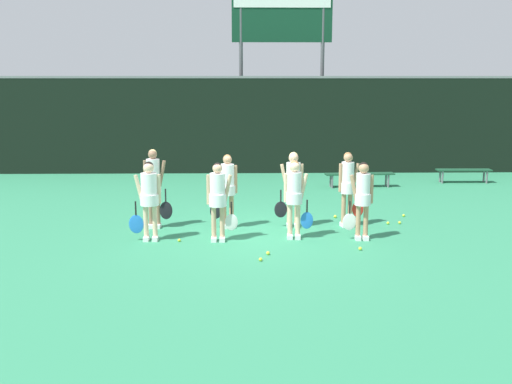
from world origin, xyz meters
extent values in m
plane|color=#2D7F56|center=(0.00, 0.00, 0.00)|extent=(140.00, 140.00, 0.00)
cube|color=black|center=(0.00, 8.29, 1.65)|extent=(60.00, 0.06, 3.31)
cube|color=slate|center=(0.00, 8.29, 3.35)|extent=(60.00, 0.08, 0.08)
cylinder|color=#515156|center=(-0.35, 9.51, 3.04)|extent=(0.14, 0.14, 6.08)
cylinder|color=#515156|center=(2.60, 9.51, 3.04)|extent=(0.14, 0.14, 6.08)
cube|color=#0F3823|center=(1.12, 9.51, 5.33)|extent=(3.61, 0.12, 1.50)
cube|color=white|center=(1.12, 9.44, 5.93)|extent=(3.46, 0.02, 0.30)
cube|color=#19472D|center=(3.31, 5.47, 0.41)|extent=(2.16, 0.49, 0.04)
cylinder|color=slate|center=(4.18, 5.65, 0.20)|extent=(0.06, 0.06, 0.39)
cylinder|color=slate|center=(4.19, 5.40, 0.20)|extent=(0.06, 0.06, 0.39)
cylinder|color=slate|center=(2.42, 5.54, 0.20)|extent=(0.06, 0.06, 0.39)
cylinder|color=slate|center=(2.44, 5.29, 0.20)|extent=(0.06, 0.06, 0.39)
cube|color=#19472D|center=(6.80, 6.18, 0.42)|extent=(1.74, 0.38, 0.04)
cylinder|color=slate|center=(7.52, 6.30, 0.20)|extent=(0.06, 0.06, 0.40)
cylinder|color=slate|center=(7.52, 6.05, 0.20)|extent=(0.06, 0.06, 0.40)
cylinder|color=slate|center=(6.09, 6.31, 0.20)|extent=(0.06, 0.06, 0.40)
cylinder|color=slate|center=(6.09, 6.06, 0.20)|extent=(0.06, 0.06, 0.40)
cylinder|color=beige|center=(-2.12, -0.57, 0.39)|extent=(0.10, 0.10, 0.79)
cylinder|color=beige|center=(-2.30, -0.57, 0.39)|extent=(0.10, 0.10, 0.79)
cube|color=white|center=(-2.12, -0.60, 0.04)|extent=(0.12, 0.24, 0.09)
cube|color=white|center=(-2.30, -0.60, 0.04)|extent=(0.12, 0.24, 0.09)
cylinder|color=white|center=(-2.21, -0.57, 0.87)|extent=(0.39, 0.39, 0.23)
cylinder|color=white|center=(-2.21, -0.57, 1.10)|extent=(0.34, 0.34, 0.63)
sphere|color=beige|center=(-2.21, -0.57, 1.53)|extent=(0.22, 0.22, 0.22)
sphere|color=black|center=(-2.21, -0.55, 1.55)|extent=(0.20, 0.20, 0.20)
cylinder|color=beige|center=(-2.42, -0.57, 1.09)|extent=(0.20, 0.08, 0.60)
cylinder|color=beige|center=(-2.01, -0.56, 1.09)|extent=(0.08, 0.08, 0.60)
cylinder|color=black|center=(-2.50, -0.60, 0.69)|extent=(0.03, 0.03, 0.28)
ellipsoid|color=blue|center=(-2.50, -0.60, 0.35)|extent=(0.31, 0.03, 0.39)
cylinder|color=tan|center=(-0.72, -0.64, 0.39)|extent=(0.10, 0.10, 0.78)
cylinder|color=tan|center=(-0.89, -0.64, 0.39)|extent=(0.10, 0.10, 0.78)
cube|color=white|center=(-0.72, -0.67, 0.04)|extent=(0.11, 0.24, 0.09)
cube|color=white|center=(-0.89, -0.67, 0.04)|extent=(0.11, 0.24, 0.09)
cylinder|color=white|center=(-0.81, -0.64, 0.87)|extent=(0.37, 0.37, 0.26)
cylinder|color=white|center=(-0.81, -0.64, 1.10)|extent=(0.32, 0.32, 0.64)
sphere|color=tan|center=(-0.81, -0.64, 1.52)|extent=(0.20, 0.20, 0.20)
sphere|color=black|center=(-0.81, -0.62, 1.55)|extent=(0.18, 0.18, 0.18)
cylinder|color=tan|center=(-0.61, -0.64, 1.09)|extent=(0.20, 0.08, 0.61)
cylinder|color=tan|center=(-0.99, -0.64, 1.09)|extent=(0.08, 0.08, 0.61)
cylinder|color=black|center=(-0.53, -0.66, 0.70)|extent=(0.03, 0.03, 0.25)
ellipsoid|color=silver|center=(-0.53, -0.66, 0.40)|extent=(0.27, 0.03, 0.35)
cylinder|color=beige|center=(0.86, -0.48, 0.39)|extent=(0.10, 0.10, 0.79)
cylinder|color=beige|center=(0.70, -0.47, 0.39)|extent=(0.10, 0.10, 0.79)
cube|color=white|center=(0.86, -0.51, 0.04)|extent=(0.12, 0.24, 0.09)
cube|color=white|center=(0.70, -0.50, 0.04)|extent=(0.12, 0.24, 0.09)
cylinder|color=white|center=(0.78, -0.48, 0.87)|extent=(0.34, 0.34, 0.23)
cylinder|color=white|center=(0.78, -0.48, 1.10)|extent=(0.30, 0.30, 0.63)
sphere|color=beige|center=(0.78, -0.48, 1.53)|extent=(0.22, 0.22, 0.22)
sphere|color=olive|center=(0.78, -0.46, 1.55)|extent=(0.20, 0.20, 0.20)
cylinder|color=beige|center=(0.97, -0.48, 1.09)|extent=(0.20, 0.08, 0.60)
cylinder|color=beige|center=(0.60, -0.47, 1.09)|extent=(0.08, 0.08, 0.60)
cylinder|color=black|center=(1.05, -0.50, 0.70)|extent=(0.03, 0.03, 0.26)
ellipsoid|color=blue|center=(1.05, -0.50, 0.39)|extent=(0.26, 0.03, 0.36)
cylinder|color=tan|center=(2.27, -0.59, 0.39)|extent=(0.10, 0.10, 0.77)
cylinder|color=tan|center=(2.11, -0.59, 0.39)|extent=(0.10, 0.10, 0.77)
cube|color=white|center=(2.27, -0.62, 0.04)|extent=(0.12, 0.24, 0.09)
cube|color=white|center=(2.11, -0.62, 0.04)|extent=(0.12, 0.24, 0.09)
cylinder|color=white|center=(2.19, -0.59, 0.86)|extent=(0.33, 0.33, 0.24)
cylinder|color=white|center=(2.19, -0.59, 1.09)|extent=(0.29, 0.29, 0.63)
sphere|color=tan|center=(2.19, -0.59, 1.51)|extent=(0.21, 0.21, 0.21)
sphere|color=black|center=(2.19, -0.57, 1.53)|extent=(0.20, 0.20, 0.20)
cylinder|color=tan|center=(2.01, -0.59, 1.07)|extent=(0.20, 0.08, 0.60)
cylinder|color=tan|center=(2.37, -0.60, 1.07)|extent=(0.08, 0.08, 0.59)
cylinder|color=black|center=(1.93, -0.60, 0.69)|extent=(0.03, 0.03, 0.26)
ellipsoid|color=silver|center=(1.93, -0.60, 0.38)|extent=(0.28, 0.03, 0.36)
cylinder|color=#8C664C|center=(-2.20, 0.50, 0.42)|extent=(0.10, 0.10, 0.85)
cylinder|color=#8C664C|center=(-2.37, 0.51, 0.42)|extent=(0.10, 0.10, 0.85)
cube|color=white|center=(-2.21, 0.47, 0.04)|extent=(0.12, 0.24, 0.09)
cube|color=white|center=(-2.37, 0.48, 0.04)|extent=(0.12, 0.24, 0.09)
cylinder|color=white|center=(-2.29, 0.51, 0.91)|extent=(0.34, 0.34, 0.19)
cylinder|color=white|center=(-2.29, 0.51, 1.20)|extent=(0.29, 0.29, 0.72)
sphere|color=#8C664C|center=(-2.29, 0.51, 1.66)|extent=(0.20, 0.20, 0.20)
sphere|color=#D8B772|center=(-2.28, 0.53, 1.69)|extent=(0.18, 0.18, 0.18)
cylinder|color=#8C664C|center=(-2.10, 0.50, 1.19)|extent=(0.22, 0.08, 0.68)
cylinder|color=#8C664C|center=(-2.46, 0.51, 1.19)|extent=(0.08, 0.08, 0.68)
cylinder|color=black|center=(-2.02, 0.48, 0.75)|extent=(0.03, 0.03, 0.29)
ellipsoid|color=black|center=(-2.02, 0.48, 0.40)|extent=(0.29, 0.03, 0.40)
cylinder|color=tan|center=(-0.55, 0.47, 0.40)|extent=(0.10, 0.10, 0.79)
cylinder|color=tan|center=(-0.71, 0.45, 0.40)|extent=(0.10, 0.10, 0.79)
cube|color=white|center=(-0.54, 0.44, 0.04)|extent=(0.13, 0.25, 0.09)
cube|color=white|center=(-0.71, 0.42, 0.04)|extent=(0.13, 0.25, 0.09)
cylinder|color=white|center=(-0.63, 0.46, 0.87)|extent=(0.35, 0.35, 0.22)
cylinder|color=white|center=(-0.63, 0.46, 1.12)|extent=(0.30, 0.30, 0.66)
sphere|color=tan|center=(-0.63, 0.46, 1.55)|extent=(0.20, 0.20, 0.20)
sphere|color=olive|center=(-0.63, 0.48, 1.57)|extent=(0.18, 0.18, 0.18)
cylinder|color=tan|center=(-0.82, 0.44, 1.11)|extent=(0.21, 0.10, 0.63)
cylinder|color=tan|center=(-0.45, 0.48, 1.11)|extent=(0.08, 0.08, 0.63)
cylinder|color=black|center=(-0.90, 0.42, 0.71)|extent=(0.03, 0.03, 0.26)
ellipsoid|color=black|center=(-0.90, 0.42, 0.40)|extent=(0.26, 0.03, 0.36)
cylinder|color=tan|center=(0.93, 0.51, 0.41)|extent=(0.10, 0.10, 0.81)
cylinder|color=tan|center=(0.75, 0.51, 0.41)|extent=(0.10, 0.10, 0.81)
cube|color=white|center=(0.93, 0.48, 0.04)|extent=(0.11, 0.24, 0.09)
cube|color=white|center=(0.75, 0.48, 0.04)|extent=(0.11, 0.24, 0.09)
cylinder|color=white|center=(0.84, 0.51, 0.88)|extent=(0.36, 0.36, 0.21)
cylinder|color=white|center=(0.84, 0.51, 1.14)|extent=(0.32, 0.32, 0.66)
sphere|color=tan|center=(0.84, 0.51, 1.58)|extent=(0.22, 0.22, 0.22)
sphere|color=#D8B772|center=(0.84, 0.53, 1.61)|extent=(0.20, 0.20, 0.20)
cylinder|color=tan|center=(0.64, 0.51, 1.13)|extent=(0.21, 0.08, 0.63)
cylinder|color=tan|center=(1.03, 0.51, 1.13)|extent=(0.08, 0.08, 0.63)
cylinder|color=black|center=(0.56, 0.50, 0.73)|extent=(0.03, 0.03, 0.27)
ellipsoid|color=black|center=(0.56, 0.50, 0.41)|extent=(0.29, 0.03, 0.37)
cylinder|color=tan|center=(2.14, 0.55, 0.40)|extent=(0.10, 0.10, 0.81)
cylinder|color=tan|center=(1.99, 0.52, 0.40)|extent=(0.10, 0.10, 0.81)
cube|color=white|center=(2.15, 0.52, 0.04)|extent=(0.15, 0.26, 0.09)
cube|color=white|center=(2.00, 0.49, 0.04)|extent=(0.15, 0.26, 0.09)
cylinder|color=white|center=(2.07, 0.53, 0.90)|extent=(0.32, 0.32, 0.26)
cylinder|color=white|center=(2.07, 0.53, 1.14)|extent=(0.28, 0.28, 0.67)
sphere|color=tan|center=(2.07, 0.53, 1.58)|extent=(0.20, 0.20, 0.20)
sphere|color=olive|center=(2.06, 0.55, 1.61)|extent=(0.19, 0.19, 0.19)
cylinder|color=tan|center=(2.24, 0.57, 1.13)|extent=(0.22, 0.11, 0.64)
cylinder|color=tan|center=(1.90, 0.50, 1.13)|extent=(0.08, 0.08, 0.64)
cylinder|color=black|center=(2.33, 0.57, 0.72)|extent=(0.03, 0.03, 0.27)
ellipsoid|color=red|center=(2.33, 0.57, 0.40)|extent=(0.26, 0.03, 0.38)
sphere|color=#CCE033|center=(3.06, 0.69, 0.03)|extent=(0.07, 0.07, 0.07)
sphere|color=#CCE033|center=(0.04, -2.06, 0.03)|extent=(0.07, 0.07, 0.07)
sphere|color=#CCE033|center=(0.19, -1.67, 0.04)|extent=(0.07, 0.07, 0.07)
sphere|color=#CCE033|center=(-1.61, -0.70, 0.03)|extent=(0.06, 0.06, 0.06)
sphere|color=#CCE033|center=(1.94, 1.36, 0.04)|extent=(0.07, 0.07, 0.07)
sphere|color=#CCE033|center=(3.63, 1.45, 0.03)|extent=(0.07, 0.07, 0.07)
sphere|color=#CCE033|center=(-0.80, 1.88, 0.03)|extent=(0.06, 0.06, 0.06)
sphere|color=#CCE033|center=(2.01, -1.40, 0.03)|extent=(0.07, 0.07, 0.07)
sphere|color=#CCE033|center=(3.34, 0.72, 0.03)|extent=(0.07, 0.07, 0.07)
camera|label=1|loc=(-0.27, -12.67, 3.34)|focal=42.00mm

